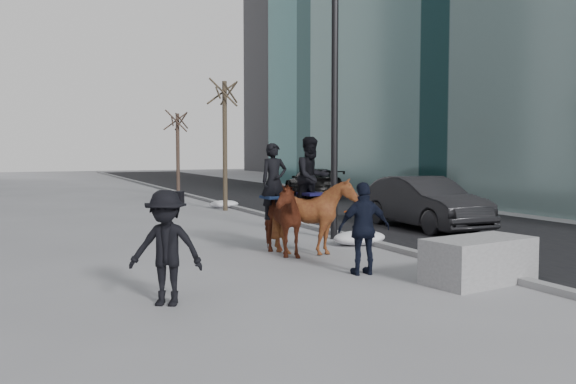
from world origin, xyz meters
name	(u,v)px	position (x,y,z in m)	size (l,w,h in m)	color
ground	(314,276)	(0.00, 0.00, 0.00)	(120.00, 120.00, 0.00)	gray
road	(359,211)	(7.00, 10.00, 0.01)	(8.00, 90.00, 0.01)	black
curb	(262,214)	(3.00, 10.00, 0.06)	(0.25, 90.00, 0.12)	gray
planter	(479,260)	(2.39, -1.73, 0.40)	(2.01, 1.00, 0.80)	#9A999C
car_near	(424,203)	(6.09, 4.76, 0.78)	(1.65, 4.72, 1.55)	black
car_far	(313,182)	(8.77, 17.40, 0.70)	(1.97, 4.86, 1.41)	black
tree_near	(225,139)	(2.40, 12.34, 2.76)	(1.20, 1.20, 5.53)	#372B20
tree_far	(178,151)	(2.40, 19.62, 2.30)	(1.20, 1.20, 4.59)	#33251E
mounted_left	(276,214)	(0.26, 2.39, 0.93)	(0.95, 1.97, 2.51)	#491B0E
mounted_right	(314,208)	(1.04, 2.08, 1.06)	(1.60, 1.75, 2.65)	#491A0E
feeder	(364,229)	(0.90, -0.28, 0.88)	(1.08, 0.93, 1.75)	black
camera_crew	(166,247)	(-3.03, -0.99, 0.89)	(1.31, 1.14, 1.75)	black
lamppost	(333,48)	(2.60, 4.10, 4.99)	(0.25, 1.57, 9.09)	black
snow_piles	(289,220)	(2.70, 7.03, 0.17)	(1.39, 11.39, 0.35)	white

